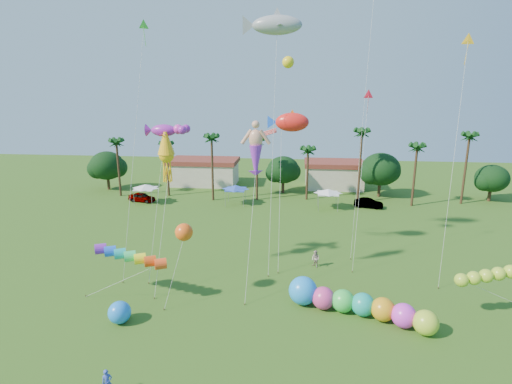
# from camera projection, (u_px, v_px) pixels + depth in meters

# --- Properties ---
(ground) EXTENTS (160.00, 160.00, 0.00)m
(ground) POSITION_uv_depth(u_px,v_px,m) (240.00, 364.00, 25.83)
(ground) COLOR #285116
(ground) RESTS_ON ground
(tree_line) EXTENTS (69.46, 8.91, 11.00)m
(tree_line) POSITION_uv_depth(u_px,v_px,m) (298.00, 170.00, 66.79)
(tree_line) COLOR #3A2819
(tree_line) RESTS_ON ground
(buildings_row) EXTENTS (35.00, 7.00, 4.00)m
(buildings_row) POSITION_uv_depth(u_px,v_px,m) (262.00, 175.00, 73.82)
(buildings_row) COLOR beige
(buildings_row) RESTS_ON ground
(tent_row) EXTENTS (31.00, 4.00, 0.60)m
(tent_row) POSITION_uv_depth(u_px,v_px,m) (235.00, 188.00, 60.76)
(tent_row) COLOR white
(tent_row) RESTS_ON ground
(car_a) EXTENTS (4.58, 2.63, 1.47)m
(car_a) POSITION_uv_depth(u_px,v_px,m) (142.00, 197.00, 63.32)
(car_a) COLOR #4C4C54
(car_a) RESTS_ON ground
(car_b) EXTENTS (4.48, 2.41, 1.40)m
(car_b) POSITION_uv_depth(u_px,v_px,m) (368.00, 203.00, 60.09)
(car_b) COLOR #4C4C54
(car_b) RESTS_ON ground
(spectator_a) EXTENTS (0.70, 0.63, 1.60)m
(spectator_a) POSITION_uv_depth(u_px,v_px,m) (107.00, 382.00, 23.13)
(spectator_a) COLOR #344BB6
(spectator_a) RESTS_ON ground
(spectator_b) EXTENTS (1.06, 1.07, 1.74)m
(spectator_b) POSITION_uv_depth(u_px,v_px,m) (315.00, 259.00, 39.88)
(spectator_b) COLOR #AE9891
(spectator_b) RESTS_ON ground
(caterpillar_inflatable) EXTENTS (11.25, 5.81, 2.36)m
(caterpillar_inflatable) POSITION_uv_depth(u_px,v_px,m) (353.00, 303.00, 31.31)
(caterpillar_inflatable) COLOR #D7388A
(caterpillar_inflatable) RESTS_ON ground
(blue_ball) EXTENTS (1.72, 1.72, 1.72)m
(blue_ball) POSITION_uv_depth(u_px,v_px,m) (120.00, 312.00, 30.29)
(blue_ball) COLOR #1B7FFA
(blue_ball) RESTS_ON ground
(rainbow_tube) EXTENTS (8.60, 2.57, 3.95)m
(rainbow_tube) POSITION_uv_depth(u_px,v_px,m) (141.00, 263.00, 32.67)
(rainbow_tube) COLOR #FB4E1B
(rainbow_tube) RESTS_ON ground
(green_worm) EXTENTS (9.74, 2.36, 3.75)m
(green_worm) POSITION_uv_depth(u_px,v_px,m) (462.00, 280.00, 30.54)
(green_worm) COLOR #A6CF2E
(green_worm) RESTS_ON ground
(orange_ball_kite) EXTENTS (2.36, 2.96, 6.75)m
(orange_ball_kite) POSITION_uv_depth(u_px,v_px,m) (184.00, 232.00, 32.47)
(orange_ball_kite) COLOR #FF5A14
(orange_ball_kite) RESTS_ON ground
(merman_kite) EXTENTS (2.20, 5.57, 14.33)m
(merman_kite) POSITION_uv_depth(u_px,v_px,m) (256.00, 152.00, 34.42)
(merman_kite) COLOR #DD9A7E
(merman_kite) RESTS_ON ground
(fish_kite) EXTENTS (5.16, 5.75, 15.19)m
(fish_kite) POSITION_uv_depth(u_px,v_px,m) (292.00, 122.00, 39.46)
(fish_kite) COLOR red
(fish_kite) RESTS_ON ground
(shark_kite) EXTENTS (6.62, 7.60, 24.40)m
(shark_kite) POSITION_uv_depth(u_px,v_px,m) (277.00, 25.00, 38.02)
(shark_kite) COLOR #90959D
(shark_kite) RESTS_ON ground
(squid_kite) EXTENTS (2.00, 5.99, 13.74)m
(squid_kite) POSITION_uv_depth(u_px,v_px,m) (166.00, 155.00, 35.84)
(squid_kite) COLOR yellow
(squid_kite) RESTS_ON ground
(lobster_kite) EXTENTS (4.15, 4.40, 14.49)m
(lobster_kite) POSITION_uv_depth(u_px,v_px,m) (164.00, 130.00, 36.07)
(lobster_kite) COLOR purple
(lobster_kite) RESTS_ON ground
(delta_kite_red) EXTENTS (1.60, 3.93, 17.32)m
(delta_kite_red) POSITION_uv_depth(u_px,v_px,m) (368.00, 99.00, 38.16)
(delta_kite_red) COLOR red
(delta_kite_red) RESTS_ON ground
(delta_kite_yellow) EXTENTS (2.07, 4.14, 21.98)m
(delta_kite_yellow) POSITION_uv_depth(u_px,v_px,m) (468.00, 45.00, 34.07)
(delta_kite_yellow) COLOR gold
(delta_kite_yellow) RESTS_ON ground
(delta_kite_green) EXTENTS (2.48, 4.70, 23.26)m
(delta_kite_green) POSITION_uv_depth(u_px,v_px,m) (143.00, 34.00, 35.03)
(delta_kite_green) COLOR #45DF34
(delta_kite_green) RESTS_ON ground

